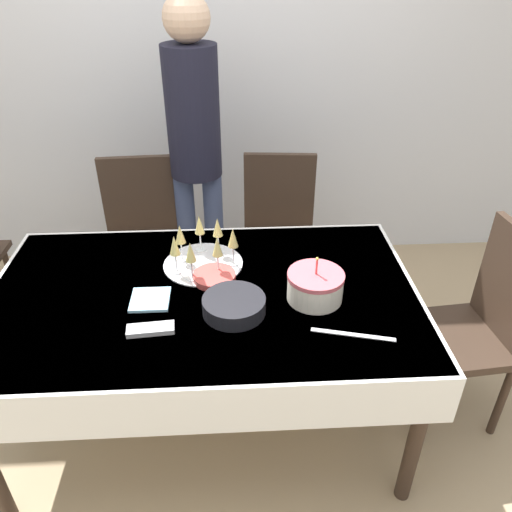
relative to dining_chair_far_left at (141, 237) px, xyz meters
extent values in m
plane|color=tan|center=(0.39, -0.84, -0.52)|extent=(12.00, 12.00, 0.00)
cube|color=silver|center=(0.39, 0.71, 0.83)|extent=(8.00, 0.05, 2.70)
cube|color=white|center=(0.39, -0.84, 0.20)|extent=(1.70, 1.01, 0.03)
cube|color=white|center=(0.39, -0.84, 0.11)|extent=(1.73, 1.04, 0.21)
cylinder|color=#38281E|center=(1.18, -1.29, -0.17)|extent=(0.06, 0.06, 0.71)
cylinder|color=#38281E|center=(-0.40, -0.39, -0.17)|extent=(0.06, 0.06, 0.71)
cylinder|color=#38281E|center=(1.18, -0.39, -0.17)|extent=(0.06, 0.06, 0.71)
cube|color=#38281E|center=(0.00, -0.08, -0.09)|extent=(0.44, 0.44, 0.04)
cube|color=#38281E|center=(-0.01, 0.11, 0.18)|extent=(0.40, 0.06, 0.50)
cylinder|color=#38281E|center=(0.19, -0.25, -0.32)|extent=(0.04, 0.04, 0.41)
cylinder|color=#38281E|center=(-0.16, -0.27, -0.32)|extent=(0.04, 0.04, 0.41)
cylinder|color=#38281E|center=(0.17, 0.11, -0.32)|extent=(0.04, 0.04, 0.41)
cylinder|color=#38281E|center=(-0.19, 0.09, -0.32)|extent=(0.04, 0.04, 0.41)
cube|color=#38281E|center=(0.77, -0.08, -0.09)|extent=(0.46, 0.46, 0.04)
cube|color=#38281E|center=(0.79, 0.11, 0.18)|extent=(0.40, 0.07, 0.50)
cylinder|color=#38281E|center=(0.93, -0.28, -0.32)|extent=(0.04, 0.04, 0.41)
cylinder|color=#38281E|center=(0.57, -0.25, -0.32)|extent=(0.04, 0.04, 0.41)
cylinder|color=#38281E|center=(0.96, 0.08, -0.32)|extent=(0.04, 0.04, 0.41)
cylinder|color=#38281E|center=(0.61, 0.11, -0.32)|extent=(0.04, 0.04, 0.41)
cube|color=#38281E|center=(1.49, -0.84, -0.09)|extent=(0.46, 0.46, 0.04)
cube|color=#38281E|center=(1.68, -0.82, 0.18)|extent=(0.07, 0.40, 0.50)
cylinder|color=#38281E|center=(1.32, -1.04, -0.32)|extent=(0.04, 0.04, 0.41)
cylinder|color=#38281E|center=(1.29, -0.68, -0.32)|extent=(0.04, 0.04, 0.41)
cylinder|color=#38281E|center=(1.68, -1.00, -0.32)|extent=(0.04, 0.04, 0.41)
cylinder|color=#38281E|center=(1.65, -0.64, -0.32)|extent=(0.04, 0.04, 0.41)
cylinder|color=silver|center=(0.83, -0.91, 0.27)|extent=(0.22, 0.22, 0.10)
cylinder|color=#D15B66|center=(0.83, -0.91, 0.32)|extent=(0.22, 0.22, 0.02)
cylinder|color=#E53F3F|center=(0.83, -0.91, 0.36)|extent=(0.01, 0.01, 0.06)
sphere|color=#F9CC4C|center=(0.83, -0.91, 0.40)|extent=(0.01, 0.01, 0.01)
cylinder|color=silver|center=(0.38, -0.64, 0.22)|extent=(0.34, 0.34, 0.01)
cylinder|color=silver|center=(0.51, -0.65, 0.22)|extent=(0.05, 0.05, 0.00)
cylinder|color=silver|center=(0.51, -0.65, 0.27)|extent=(0.01, 0.01, 0.08)
cone|color=#E0CC72|center=(0.51, -0.65, 0.35)|extent=(0.04, 0.04, 0.08)
cylinder|color=silver|center=(0.45, -0.55, 0.22)|extent=(0.05, 0.05, 0.00)
cylinder|color=silver|center=(0.45, -0.55, 0.27)|extent=(0.01, 0.01, 0.08)
cone|color=#E0CC72|center=(0.45, -0.55, 0.35)|extent=(0.04, 0.04, 0.08)
cylinder|color=silver|center=(0.37, -0.53, 0.22)|extent=(0.05, 0.05, 0.00)
cylinder|color=silver|center=(0.37, -0.53, 0.27)|extent=(0.01, 0.01, 0.08)
cone|color=#E0CC72|center=(0.37, -0.53, 0.35)|extent=(0.04, 0.04, 0.08)
cylinder|color=silver|center=(0.29, -0.61, 0.22)|extent=(0.05, 0.05, 0.00)
cylinder|color=silver|center=(0.29, -0.61, 0.27)|extent=(0.01, 0.01, 0.08)
cone|color=#E0CC72|center=(0.29, -0.61, 0.35)|extent=(0.04, 0.04, 0.08)
cylinder|color=silver|center=(0.27, -0.70, 0.22)|extent=(0.05, 0.05, 0.00)
cylinder|color=silver|center=(0.27, -0.70, 0.27)|extent=(0.01, 0.01, 0.08)
cone|color=#E0CC72|center=(0.27, -0.70, 0.35)|extent=(0.04, 0.04, 0.08)
cylinder|color=silver|center=(0.34, -0.75, 0.22)|extent=(0.05, 0.05, 0.00)
cylinder|color=silver|center=(0.34, -0.75, 0.27)|extent=(0.01, 0.01, 0.08)
cone|color=#E0CC72|center=(0.34, -0.75, 0.35)|extent=(0.04, 0.04, 0.08)
cylinder|color=silver|center=(0.45, -0.72, 0.22)|extent=(0.05, 0.05, 0.00)
cylinder|color=silver|center=(0.45, -0.72, 0.27)|extent=(0.01, 0.01, 0.08)
cone|color=#E0CC72|center=(0.45, -0.72, 0.35)|extent=(0.04, 0.04, 0.08)
cylinder|color=black|center=(0.51, -0.98, 0.22)|extent=(0.24, 0.24, 0.01)
cylinder|color=black|center=(0.51, -0.98, 0.23)|extent=(0.24, 0.24, 0.01)
cylinder|color=black|center=(0.51, -0.98, 0.23)|extent=(0.24, 0.24, 0.01)
cylinder|color=black|center=(0.51, -0.98, 0.24)|extent=(0.24, 0.24, 0.01)
cylinder|color=black|center=(0.51, -0.98, 0.25)|extent=(0.24, 0.24, 0.01)
cylinder|color=black|center=(0.51, -0.98, 0.25)|extent=(0.24, 0.24, 0.01)
cylinder|color=black|center=(0.51, -0.98, 0.26)|extent=(0.24, 0.24, 0.01)
cylinder|color=black|center=(0.51, -0.98, 0.27)|extent=(0.24, 0.24, 0.01)
cylinder|color=black|center=(0.51, -0.98, 0.28)|extent=(0.24, 0.24, 0.01)
cylinder|color=#CC4C47|center=(0.43, -0.76, 0.22)|extent=(0.18, 0.18, 0.01)
cylinder|color=#CC4C47|center=(0.43, -0.76, 0.23)|extent=(0.18, 0.18, 0.01)
cylinder|color=#CC4C47|center=(0.43, -0.76, 0.23)|extent=(0.18, 0.18, 0.01)
cylinder|color=#CC4C47|center=(0.43, -0.76, 0.24)|extent=(0.18, 0.18, 0.01)
cube|color=silver|center=(0.93, -1.13, 0.22)|extent=(0.30, 0.09, 0.00)
cube|color=silver|center=(0.21, -1.07, 0.23)|extent=(0.17, 0.07, 0.02)
cube|color=#8CC6E0|center=(0.18, -0.89, 0.22)|extent=(0.15, 0.15, 0.01)
cylinder|color=#3F4C72|center=(0.25, 0.12, -0.10)|extent=(0.11, 0.11, 0.85)
cylinder|color=#3F4C72|center=(0.41, 0.12, -0.10)|extent=(0.11, 0.11, 0.85)
cylinder|color=black|center=(0.33, 0.12, 0.66)|extent=(0.28, 0.28, 0.67)
sphere|color=#D8B293|center=(0.33, 0.12, 1.11)|extent=(0.23, 0.23, 0.23)
cylinder|color=#38281E|center=(-0.72, -0.33, -0.26)|extent=(0.03, 0.03, 0.54)
cylinder|color=#38281E|center=(-0.72, -0.11, -0.26)|extent=(0.03, 0.03, 0.54)
camera|label=1|loc=(0.51, -2.46, 1.41)|focal=35.00mm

